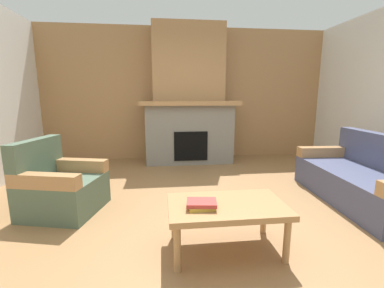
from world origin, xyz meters
name	(u,v)px	position (x,y,z in m)	size (l,w,h in m)	color
ground	(214,219)	(0.00, 0.00, 0.00)	(9.00, 9.00, 0.00)	olive
wall_back_wood_panel	(187,95)	(0.00, 3.00, 1.35)	(6.00, 0.12, 2.70)	#A87A4C
fireplace	(189,104)	(0.00, 2.62, 1.16)	(1.90, 0.82, 2.70)	gray
couch	(365,180)	(1.99, 0.25, 0.29)	(0.94, 1.84, 0.85)	#474C6B
armchair	(60,187)	(-1.73, 0.42, 0.29)	(0.92, 0.92, 0.85)	#4C604C
coffee_table	(226,209)	(-0.01, -0.56, 0.38)	(1.00, 0.60, 0.43)	#A87A4C
book_stack_near_edge	(201,204)	(-0.24, -0.62, 0.46)	(0.26, 0.20, 0.06)	gold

